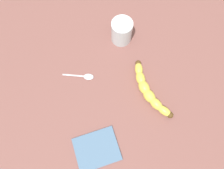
# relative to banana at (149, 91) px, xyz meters

# --- Properties ---
(wooden_tabletop) EXTENTS (1.20, 1.20, 0.03)m
(wooden_tabletop) POSITION_rel_banana_xyz_m (0.03, -0.07, -0.03)
(wooden_tabletop) COLOR brown
(wooden_tabletop) RESTS_ON ground
(banana) EXTENTS (0.07, 0.23, 0.04)m
(banana) POSITION_rel_banana_xyz_m (0.00, 0.00, 0.00)
(banana) COLOR #DFCA47
(banana) RESTS_ON wooden_tabletop
(smoothie_glass) EXTENTS (0.08, 0.08, 0.09)m
(smoothie_glass) POSITION_rel_banana_xyz_m (0.00, -0.24, 0.03)
(smoothie_glass) COLOR silver
(smoothie_glass) RESTS_ON wooden_tabletop
(teaspoon) EXTENTS (0.11, 0.06, 0.01)m
(teaspoon) POSITION_rel_banana_xyz_m (0.18, -0.13, -0.01)
(teaspoon) COLOR silver
(teaspoon) RESTS_ON wooden_tabletop
(folded_napkin) EXTENTS (0.14, 0.12, 0.01)m
(folded_napkin) POSITION_rel_banana_xyz_m (0.23, 0.11, -0.02)
(folded_napkin) COLOR slate
(folded_napkin) RESTS_ON wooden_tabletop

